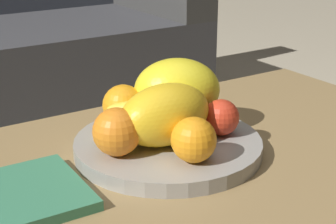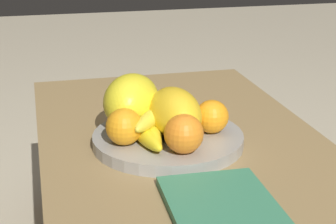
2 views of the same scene
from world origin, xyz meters
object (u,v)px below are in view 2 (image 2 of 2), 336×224
at_px(melon_smaller_beside, 131,101).
at_px(orange_front, 184,134).
at_px(fruit_bowl, 168,139).
at_px(melon_large_front, 175,113).
at_px(apple_front, 172,105).
at_px(magazine, 224,209).
at_px(orange_left, 211,116).
at_px(coffee_table, 187,163).
at_px(banana_bunch, 150,130).
at_px(orange_right, 124,127).

relative_size(melon_smaller_beside, orange_front, 2.02).
xyz_separation_m(fruit_bowl, melon_large_front, (-0.01, -0.01, 0.06)).
distance_m(apple_front, magazine, 0.40).
height_order(orange_front, apple_front, orange_front).
xyz_separation_m(melon_large_front, orange_left, (0.01, -0.08, -0.02)).
bearing_deg(coffee_table, banana_bunch, 102.67).
xyz_separation_m(orange_front, orange_right, (0.07, 0.11, -0.00)).
relative_size(fruit_bowl, banana_bunch, 1.87).
relative_size(melon_large_front, orange_right, 2.22).
xyz_separation_m(melon_smaller_beside, orange_left, (-0.07, -0.16, -0.02)).
distance_m(fruit_bowl, melon_smaller_beside, 0.12).
bearing_deg(orange_left, fruit_bowl, 84.42).
bearing_deg(orange_right, apple_front, -47.41).
height_order(coffee_table, orange_right, orange_right).
bearing_deg(orange_right, melon_smaller_beside, -18.81).
height_order(coffee_table, melon_smaller_beside, melon_smaller_beside).
height_order(orange_front, banana_bunch, orange_front).
xyz_separation_m(melon_smaller_beside, magazine, (-0.37, -0.09, -0.08)).
xyz_separation_m(coffee_table, apple_front, (0.10, 0.01, 0.10)).
relative_size(coffee_table, orange_right, 14.71).
height_order(coffee_table, fruit_bowl, fruit_bowl).
relative_size(melon_large_front, magazine, 0.68).
bearing_deg(orange_left, orange_right, 96.80).
bearing_deg(orange_left, melon_large_front, 93.54).
bearing_deg(apple_front, coffee_table, -175.90).
height_order(orange_right, banana_bunch, orange_right).
distance_m(orange_front, orange_right, 0.13).
xyz_separation_m(melon_smaller_beside, apple_front, (0.03, -0.10, -0.03)).
height_order(fruit_bowl, magazine, fruit_bowl).
bearing_deg(apple_front, banana_bunch, 147.15).
bearing_deg(orange_left, magazine, 166.17).
xyz_separation_m(melon_large_front, apple_front, (0.10, -0.02, -0.02)).
bearing_deg(coffee_table, fruit_bowl, 71.72).
distance_m(melon_large_front, orange_left, 0.08).
bearing_deg(banana_bunch, coffee_table, -77.33).
height_order(orange_front, orange_left, orange_front).
height_order(melon_large_front, orange_front, melon_large_front).
height_order(melon_smaller_beside, orange_front, melon_smaller_beside).
xyz_separation_m(orange_left, magazine, (-0.29, 0.07, -0.05)).
xyz_separation_m(melon_smaller_beside, banana_bunch, (-0.10, -0.02, -0.03)).
bearing_deg(fruit_bowl, orange_front, -176.04).
height_order(fruit_bowl, melon_large_front, melon_large_front).
distance_m(coffee_table, melon_smaller_beside, 0.18).
xyz_separation_m(apple_front, banana_bunch, (-0.12, 0.08, -0.01)).
xyz_separation_m(melon_large_front, banana_bunch, (-0.02, 0.06, -0.03)).
xyz_separation_m(coffee_table, orange_right, (-0.02, 0.14, 0.10)).
relative_size(banana_bunch, magazine, 0.70).
bearing_deg(melon_large_front, magazine, -178.17).
bearing_deg(fruit_bowl, magazine, -176.05).
bearing_deg(orange_left, orange_front, 136.94).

